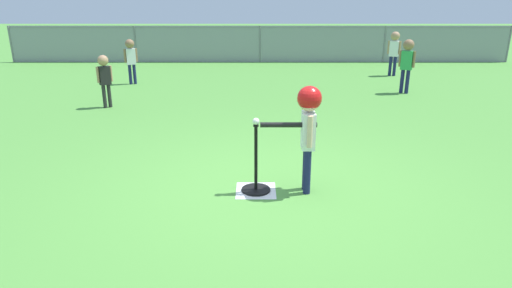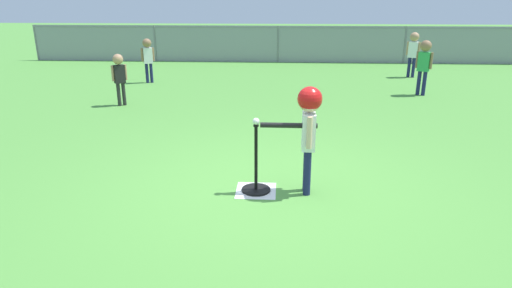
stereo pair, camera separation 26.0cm
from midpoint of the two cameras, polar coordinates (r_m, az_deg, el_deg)
ground_plane at (r=4.96m, az=3.03°, el=-5.73°), size 60.00×60.00×0.00m
home_plate at (r=4.88m, az=1.53°, el=-6.09°), size 0.44×0.44×0.01m
batting_tee at (r=4.83m, az=1.55°, el=-4.75°), size 0.32×0.32×0.77m
baseball_on_tee at (r=4.60m, az=1.62°, el=2.96°), size 0.07×0.07×0.07m
batter_child at (r=4.61m, az=8.45°, el=3.27°), size 0.64×0.34×1.18m
fielder_deep_center at (r=11.15m, az=-13.27°, el=11.27°), size 0.29×0.21×1.08m
fielder_near_right at (r=10.15m, az=21.77°, el=10.10°), size 0.30×0.24×1.17m
fielder_near_left at (r=12.37m, az=20.40°, el=11.57°), size 0.31×0.23×1.16m
fielder_deep_left at (r=8.89m, az=-16.60°, el=8.88°), size 0.25×0.21×1.00m
outfield_fence at (r=14.39m, az=3.42°, el=13.02°), size 16.06×0.06×1.15m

